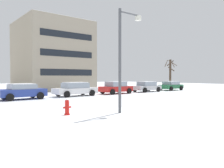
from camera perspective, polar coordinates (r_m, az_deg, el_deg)
ground_plane at (r=12.72m, az=-21.88°, el=-7.38°), size 120.00×120.00×0.00m
road_surface at (r=15.85m, az=-25.36°, el=-5.61°), size 80.00×8.56×0.00m
fire_hydrant at (r=12.08m, az=-11.38°, el=-5.72°), size 0.44×0.30×0.85m
street_lamp at (r=12.72m, az=3.02°, el=8.65°), size 1.69×0.36×5.77m
parked_car_blue at (r=21.44m, az=-21.91°, el=-1.72°), size 3.97×2.13×1.41m
parked_car_white at (r=23.60m, az=-9.33°, el=-1.26°), size 4.55×2.10×1.45m
parked_car_red at (r=26.54m, az=1.02°, el=-0.88°), size 3.99×2.09×1.48m
parked_car_silver at (r=30.30m, az=8.82°, el=-0.63°), size 4.16×2.04×1.39m
parked_car_green at (r=34.50m, az=14.79°, el=-0.39°), size 3.84×2.10×1.35m
tree_far_mid at (r=39.67m, az=14.62°, el=2.82°), size 1.95×2.06×4.99m
building_far_right at (r=37.09m, az=-14.95°, el=6.89°), size 10.02×10.49×10.62m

